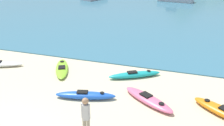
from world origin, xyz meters
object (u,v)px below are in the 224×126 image
object	(u,v)px
kayak_on_sand_5	(85,95)
kayak_on_sand_3	(222,111)
kayak_on_sand_0	(62,68)
person_near_foreground	(86,116)
kayak_on_sand_1	(135,75)
kayak_on_sand_4	(148,99)

from	to	relation	value
kayak_on_sand_5	kayak_on_sand_3	bearing A→B (deg)	5.65
kayak_on_sand_0	person_near_foreground	bearing A→B (deg)	-53.42
kayak_on_sand_1	person_near_foreground	distance (m)	5.79
kayak_on_sand_5	person_near_foreground	world-z (taller)	person_near_foreground
kayak_on_sand_0	kayak_on_sand_1	distance (m)	4.29
person_near_foreground	kayak_on_sand_1	bearing A→B (deg)	86.32
kayak_on_sand_0	person_near_foreground	xyz separation A→B (m)	(3.90, -5.26, 0.86)
kayak_on_sand_3	kayak_on_sand_5	bearing A→B (deg)	-174.35
kayak_on_sand_5	person_near_foreground	bearing A→B (deg)	-65.10
person_near_foreground	kayak_on_sand_4	bearing A→B (deg)	64.14
kayak_on_sand_0	kayak_on_sand_1	xyz separation A→B (m)	(4.27, 0.46, 0.03)
kayak_on_sand_0	kayak_on_sand_5	xyz separation A→B (m)	(2.65, -2.56, 0.04)
kayak_on_sand_3	kayak_on_sand_5	world-z (taller)	kayak_on_sand_3
kayak_on_sand_5	person_near_foreground	xyz separation A→B (m)	(1.25, -2.70, 0.82)
kayak_on_sand_5	kayak_on_sand_0	bearing A→B (deg)	136.00
kayak_on_sand_0	kayak_on_sand_3	size ratio (longest dim) A/B	1.09
kayak_on_sand_4	kayak_on_sand_5	world-z (taller)	kayak_on_sand_5
person_near_foreground	kayak_on_sand_5	bearing A→B (deg)	114.90
kayak_on_sand_0	person_near_foreground	distance (m)	6.60
kayak_on_sand_1	kayak_on_sand_5	world-z (taller)	kayak_on_sand_5
kayak_on_sand_1	person_near_foreground	xyz separation A→B (m)	(-0.37, -5.72, 0.82)
kayak_on_sand_3	kayak_on_sand_4	xyz separation A→B (m)	(-3.16, 0.01, -0.01)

